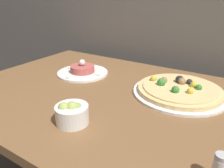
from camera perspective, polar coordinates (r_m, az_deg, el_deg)
name	(u,v)px	position (r m, az deg, el deg)	size (l,w,h in m)	color
dining_table	(118,115)	(0.93, 1.59, -7.99)	(1.36, 0.88, 0.75)	brown
pizza_plate	(179,90)	(0.93, 17.15, -1.50)	(0.37, 0.37, 0.06)	white
tartare_plate	(83,71)	(1.12, -7.68, 3.43)	(0.26, 0.26, 0.08)	white
small_bowl	(72,113)	(0.70, -10.46, -7.55)	(0.11, 0.11, 0.08)	white
salt_shaker	(219,168)	(0.55, 26.22, -19.15)	(0.03, 0.03, 0.07)	silver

